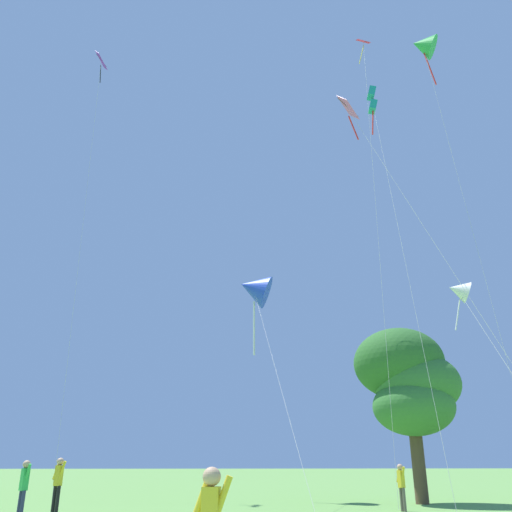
{
  "coord_description": "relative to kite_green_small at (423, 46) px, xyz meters",
  "views": [
    {
      "loc": [
        2.71,
        -3.79,
        1.59
      ],
      "look_at": [
        5.4,
        22.69,
        11.96
      ],
      "focal_mm": 37.5,
      "sensor_mm": 36.0,
      "label": 1
    }
  ],
  "objects": [
    {
      "name": "kite_white_distant",
      "position": [
        -4.38,
        -8.44,
        -18.99
      ],
      "size": [
        1.05,
        5.33,
        7.71
      ],
      "color": "white",
      "rests_on": "ground_plane"
    },
    {
      "name": "kite_pink_low",
      "position": [
        -6.34,
        -4.61,
        -9.38
      ],
      "size": [
        3.8,
        8.94,
        18.51
      ],
      "color": "pink",
      "rests_on": "ground_plane"
    },
    {
      "name": "person_in_red_shirt",
      "position": [
        -5.79,
        -4.93,
        -25.25
      ],
      "size": [
        0.24,
        0.51,
        1.59
      ],
      "color": "#665B4C",
      "rests_on": "ground_plane"
    },
    {
      "name": "tree_left_oak",
      "position": [
        -3.7,
        -1.25,
        -21.07
      ],
      "size": [
        4.67,
        4.56,
        7.63
      ],
      "color": "brown",
      "rests_on": "ground_plane"
    },
    {
      "name": "kite_green_small",
      "position": [
        0.0,
        0.0,
        0.0
      ],
      "size": [
        2.28,
        5.19,
        27.22
      ],
      "color": "green",
      "rests_on": "ground_plane"
    },
    {
      "name": "kite_teal_box",
      "position": [
        -3.48,
        0.48,
        -4.21
      ],
      "size": [
        2.02,
        8.77,
        23.03
      ],
      "color": "teal",
      "rests_on": "ground_plane"
    },
    {
      "name": "kite_red_high",
      "position": [
        -3.39,
        1.52,
        -0.99
      ],
      "size": [
        3.25,
        6.71,
        28.75
      ],
      "color": "red",
      "rests_on": "ground_plane"
    },
    {
      "name": "person_foreground_watcher",
      "position": [
        -18.43,
        -7.08,
        -25.18
      ],
      "size": [
        0.42,
        0.46,
        1.7
      ],
      "color": "#2D3351",
      "rests_on": "ground_plane"
    },
    {
      "name": "kite_blue_delta",
      "position": [
        -10.5,
        2.06,
        -15.77
      ],
      "size": [
        2.29,
        11.11,
        11.56
      ],
      "color": "blue",
      "rests_on": "ground_plane"
    },
    {
      "name": "person_near_tree",
      "position": [
        -17.97,
        -4.79,
        -25.13
      ],
      "size": [
        0.51,
        0.41,
        1.79
      ],
      "color": "black",
      "rests_on": "ground_plane"
    },
    {
      "name": "kite_purple_streamer",
      "position": [
        -21.26,
        6.81,
        0.83
      ],
      "size": [
        1.9,
        4.89,
        29.95
      ],
      "color": "purple",
      "rests_on": "ground_plane"
    }
  ]
}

